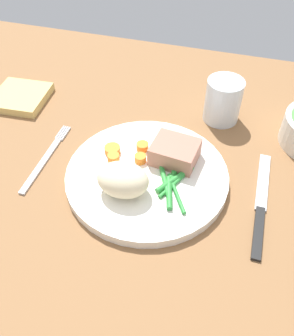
{
  "coord_description": "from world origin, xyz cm",
  "views": [
    {
      "loc": [
        12.58,
        -36.38,
        45.3
      ],
      "look_at": [
        1.7,
        1.02,
        4.6
      ],
      "focal_mm": 38.97,
      "sensor_mm": 36.0,
      "label": 1
    }
  ],
  "objects_px": {
    "fork": "(46,158)",
    "napkin": "(21,97)",
    "dinner_plate": "(147,176)",
    "water_glass": "(223,103)",
    "knife": "(261,204)",
    "meat_portion": "(175,152)"
  },
  "relations": [
    {
      "from": "meat_portion",
      "to": "napkin",
      "type": "distance_m",
      "value": 0.35
    },
    {
      "from": "fork",
      "to": "napkin",
      "type": "relative_size",
      "value": 1.64
    },
    {
      "from": "dinner_plate",
      "to": "water_glass",
      "type": "xyz_separation_m",
      "value": [
        0.09,
        0.19,
        0.03
      ]
    },
    {
      "from": "fork",
      "to": "knife",
      "type": "relative_size",
      "value": 0.81
    },
    {
      "from": "napkin",
      "to": "knife",
      "type": "bearing_deg",
      "value": -15.97
    },
    {
      "from": "dinner_plate",
      "to": "water_glass",
      "type": "distance_m",
      "value": 0.21
    },
    {
      "from": "fork",
      "to": "knife",
      "type": "distance_m",
      "value": 0.35
    },
    {
      "from": "dinner_plate",
      "to": "knife",
      "type": "relative_size",
      "value": 1.25
    },
    {
      "from": "napkin",
      "to": "meat_portion",
      "type": "bearing_deg",
      "value": -15.65
    },
    {
      "from": "fork",
      "to": "meat_portion",
      "type": "bearing_deg",
      "value": 14.33
    },
    {
      "from": "fork",
      "to": "water_glass",
      "type": "height_order",
      "value": "water_glass"
    },
    {
      "from": "meat_portion",
      "to": "fork",
      "type": "bearing_deg",
      "value": -168.52
    },
    {
      "from": "knife",
      "to": "fork",
      "type": "bearing_deg",
      "value": -175.83
    },
    {
      "from": "fork",
      "to": "water_glass",
      "type": "bearing_deg",
      "value": 38.57
    },
    {
      "from": "dinner_plate",
      "to": "fork",
      "type": "xyz_separation_m",
      "value": [
        -0.18,
        -0.0,
        -0.01
      ]
    },
    {
      "from": "meat_portion",
      "to": "fork",
      "type": "xyz_separation_m",
      "value": [
        -0.21,
        -0.04,
        -0.03
      ]
    },
    {
      "from": "dinner_plate",
      "to": "fork",
      "type": "distance_m",
      "value": 0.18
    },
    {
      "from": "fork",
      "to": "water_glass",
      "type": "distance_m",
      "value": 0.33
    },
    {
      "from": "meat_portion",
      "to": "water_glass",
      "type": "relative_size",
      "value": 0.88
    },
    {
      "from": "meat_portion",
      "to": "water_glass",
      "type": "distance_m",
      "value": 0.16
    },
    {
      "from": "fork",
      "to": "knife",
      "type": "bearing_deg",
      "value": 2.81
    },
    {
      "from": "meat_portion",
      "to": "water_glass",
      "type": "height_order",
      "value": "water_glass"
    }
  ]
}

